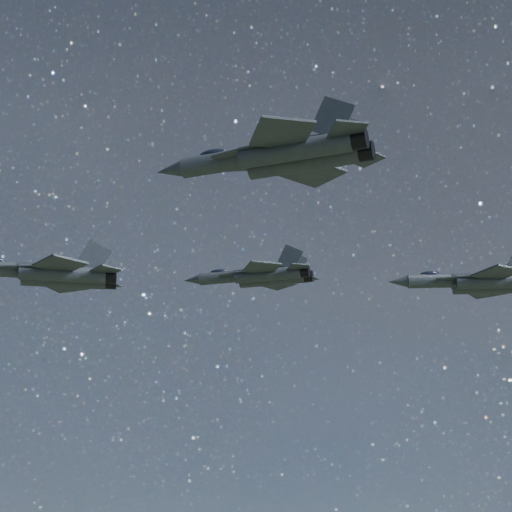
{
  "coord_description": "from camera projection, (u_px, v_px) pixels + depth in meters",
  "views": [
    {
      "loc": [
        -1.73,
        -78.67,
        127.06
      ],
      "look_at": [
        3.12,
        2.38,
        155.4
      ],
      "focal_mm": 60.0,
      "sensor_mm": 36.0,
      "label": 1
    }
  ],
  "objects": [
    {
      "name": "jet_slot",
      "position": [
        480.0,
        282.0,
        85.74
      ],
      "size": [
        16.04,
        11.2,
        4.04
      ],
      "rotation": [
        0.0,
        0.0,
        -0.12
      ],
      "color": "#2C3337"
    },
    {
      "name": "jet_left",
      "position": [
        260.0,
        276.0,
        99.65
      ],
      "size": [
        16.26,
        10.88,
        4.12
      ],
      "rotation": [
        0.0,
        0.0,
        -0.33
      ],
      "color": "#2C3337"
    },
    {
      "name": "jet_right",
      "position": [
        281.0,
        155.0,
        71.22
      ],
      "size": [
        19.71,
        12.96,
        5.06
      ],
      "rotation": [
        0.0,
        0.0,
        -0.41
      ],
      "color": "#2C3337"
    },
    {
      "name": "jet_lead",
      "position": [
        50.0,
        274.0,
        87.4
      ],
      "size": [
        18.07,
        12.66,
        4.56
      ],
      "rotation": [
        0.0,
        0.0,
        0.1
      ],
      "color": "#2C3337"
    }
  ]
}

